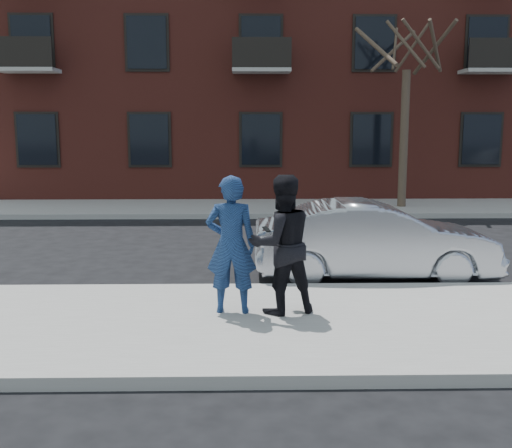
{
  "coord_description": "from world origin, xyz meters",
  "views": [
    {
      "loc": [
        -0.48,
        -7.68,
        2.62
      ],
      "look_at": [
        -0.32,
        0.4,
        1.31
      ],
      "focal_mm": 42.0,
      "sensor_mm": 36.0,
      "label": 1
    }
  ],
  "objects_px": {
    "silver_sedan": "(374,241)",
    "man_peacoat": "(282,244)",
    "street_tree": "(408,30)",
    "man_hoodie": "(231,245)"
  },
  "relations": [
    {
      "from": "street_tree",
      "to": "silver_sedan",
      "type": "distance_m",
      "value": 10.22
    },
    {
      "from": "silver_sedan",
      "to": "man_peacoat",
      "type": "bearing_deg",
      "value": 143.25
    },
    {
      "from": "street_tree",
      "to": "man_hoodie",
      "type": "relative_size",
      "value": 3.67
    },
    {
      "from": "street_tree",
      "to": "man_peacoat",
      "type": "height_order",
      "value": "street_tree"
    },
    {
      "from": "street_tree",
      "to": "man_peacoat",
      "type": "distance_m",
      "value": 12.58
    },
    {
      "from": "street_tree",
      "to": "man_peacoat",
      "type": "xyz_separation_m",
      "value": [
        -4.48,
        -10.88,
        -4.44
      ]
    },
    {
      "from": "silver_sedan",
      "to": "street_tree",
      "type": "bearing_deg",
      "value": -17.32
    },
    {
      "from": "silver_sedan",
      "to": "man_peacoat",
      "type": "height_order",
      "value": "man_peacoat"
    },
    {
      "from": "street_tree",
      "to": "man_hoodie",
      "type": "xyz_separation_m",
      "value": [
        -5.15,
        -10.86,
        -4.45
      ]
    },
    {
      "from": "silver_sedan",
      "to": "man_peacoat",
      "type": "distance_m",
      "value": 2.92
    }
  ]
}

